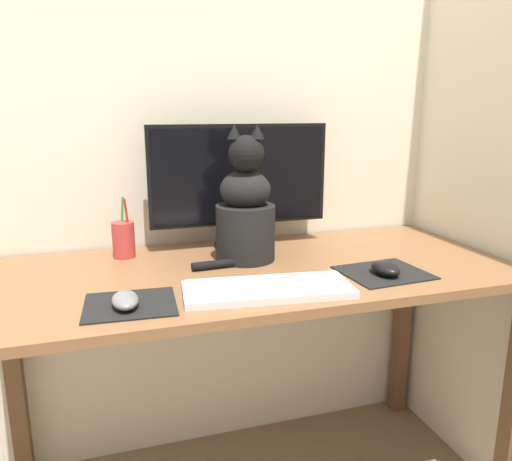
% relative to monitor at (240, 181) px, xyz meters
% --- Properties ---
extents(wall_back, '(7.00, 0.04, 2.50)m').
position_rel_monitor_xyz_m(wall_back, '(-0.02, 0.13, 0.28)').
color(wall_back, beige).
rests_on(wall_back, ground_plane).
extents(wall_side_right, '(0.04, 7.00, 2.50)m').
position_rel_monitor_xyz_m(wall_side_right, '(0.74, -0.23, 0.28)').
color(wall_side_right, beige).
rests_on(wall_side_right, ground_plane).
extents(desk, '(1.47, 0.65, 0.76)m').
position_rel_monitor_xyz_m(desk, '(-0.02, -0.23, -0.32)').
color(desk, brown).
rests_on(desk, ground_plane).
extents(monitor, '(0.57, 0.17, 0.39)m').
position_rel_monitor_xyz_m(monitor, '(0.00, 0.00, 0.00)').
color(monitor, black).
rests_on(monitor, desk).
extents(keyboard, '(0.42, 0.20, 0.02)m').
position_rel_monitor_xyz_m(keyboard, '(-0.05, -0.43, -0.20)').
color(keyboard, silver).
rests_on(keyboard, desk).
extents(mousepad_left, '(0.22, 0.19, 0.00)m').
position_rel_monitor_xyz_m(mousepad_left, '(-0.37, -0.41, -0.21)').
color(mousepad_left, black).
rests_on(mousepad_left, desk).
extents(mousepad_right, '(0.23, 0.21, 0.00)m').
position_rel_monitor_xyz_m(mousepad_right, '(0.30, -0.38, -0.21)').
color(mousepad_right, black).
rests_on(mousepad_right, desk).
extents(computer_mouse_left, '(0.06, 0.10, 0.03)m').
position_rel_monitor_xyz_m(computer_mouse_left, '(-0.38, -0.42, -0.19)').
color(computer_mouse_left, slate).
rests_on(computer_mouse_left, mousepad_left).
extents(computer_mouse_right, '(0.07, 0.10, 0.04)m').
position_rel_monitor_xyz_m(computer_mouse_right, '(0.29, -0.40, -0.19)').
color(computer_mouse_right, black).
rests_on(computer_mouse_right, mousepad_right).
extents(cat, '(0.28, 0.22, 0.39)m').
position_rel_monitor_xyz_m(cat, '(-0.02, -0.15, -0.07)').
color(cat, black).
rests_on(cat, desk).
extents(pen_cup, '(0.07, 0.07, 0.18)m').
position_rel_monitor_xyz_m(pen_cup, '(-0.37, -0.01, -0.16)').
color(pen_cup, '#B23833').
rests_on(pen_cup, desk).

